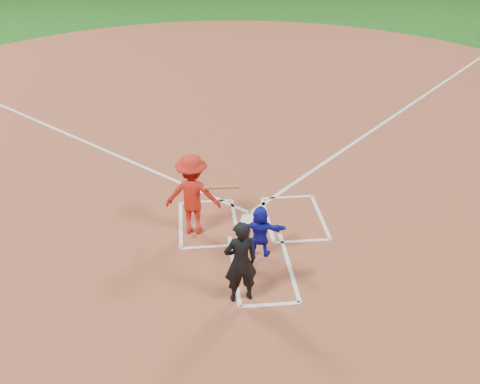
{
  "coord_description": "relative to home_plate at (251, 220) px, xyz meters",
  "views": [
    {
      "loc": [
        -1.28,
        -10.02,
        6.64
      ],
      "look_at": [
        -0.3,
        -0.4,
        1.0
      ],
      "focal_mm": 40.0,
      "sensor_mm": 36.0,
      "label": 1
    }
  ],
  "objects": [
    {
      "name": "chalk_markings",
      "position": [
        0.0,
        5.29,
        -0.01
      ],
      "size": [
        28.35,
        17.32,
        0.01
      ],
      "color": "white",
      "rests_on": "home_plate_dirt"
    },
    {
      "name": "home_plate_dirt",
      "position": [
        0.0,
        6.0,
        -0.01
      ],
      "size": [
        28.0,
        28.0,
        0.01
      ],
      "primitive_type": "cylinder",
      "color": "brown",
      "rests_on": "ground"
    },
    {
      "name": "umpire",
      "position": [
        -0.51,
        -2.57,
        0.82
      ],
      "size": [
        0.66,
        0.49,
        1.67
      ],
      "primitive_type": "imported",
      "rotation": [
        0.0,
        0.0,
        3.31
      ],
      "color": "black",
      "rests_on": "home_plate_dirt"
    },
    {
      "name": "catcher",
      "position": [
        0.02,
        -1.27,
        0.55
      ],
      "size": [
        1.08,
        0.53,
        1.12
      ],
      "primitive_type": "imported",
      "rotation": [
        0.0,
        0.0,
        2.94
      ],
      "color": "#1516B0",
      "rests_on": "home_plate_dirt"
    },
    {
      "name": "home_plate",
      "position": [
        0.0,
        0.0,
        0.0
      ],
      "size": [
        0.6,
        0.6,
        0.02
      ],
      "primitive_type": "cylinder",
      "rotation": [
        0.0,
        0.0,
        3.14
      ],
      "color": "white",
      "rests_on": "home_plate_dirt"
    },
    {
      "name": "ground",
      "position": [
        0.0,
        0.0,
        -0.02
      ],
      "size": [
        120.0,
        120.0,
        0.0
      ],
      "primitive_type": "plane",
      "color": "#164E13",
      "rests_on": "ground"
    },
    {
      "name": "batter_at_plate",
      "position": [
        -1.29,
        -0.28,
        0.91
      ],
      "size": [
        1.63,
        0.85,
        1.83
      ],
      "color": "red",
      "rests_on": "home_plate_dirt"
    }
  ]
}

